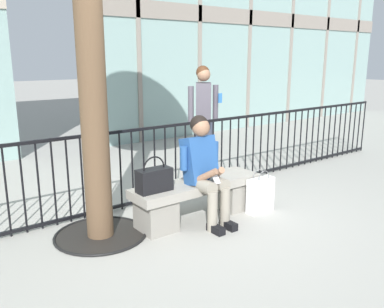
% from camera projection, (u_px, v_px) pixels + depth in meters
% --- Properties ---
extents(ground_plane, '(60.00, 60.00, 0.00)m').
position_uv_depth(ground_plane, '(197.00, 218.00, 4.73)').
color(ground_plane, '#9E9B93').
extents(stone_bench, '(1.60, 0.44, 0.45)m').
position_uv_depth(stone_bench, '(197.00, 196.00, 4.66)').
color(stone_bench, gray).
rests_on(stone_bench, ground).
extents(seated_person_with_phone, '(0.52, 0.66, 1.21)m').
position_uv_depth(seated_person_with_phone, '(205.00, 167.00, 4.48)').
color(seated_person_with_phone, gray).
rests_on(seated_person_with_phone, ground).
extents(handbag_on_bench, '(0.37, 0.17, 0.38)m').
position_uv_depth(handbag_on_bench, '(154.00, 179.00, 4.24)').
color(handbag_on_bench, black).
rests_on(handbag_on_bench, stone_bench).
extents(shopping_bag, '(0.36, 0.13, 0.53)m').
position_uv_depth(shopping_bag, '(260.00, 195.00, 4.87)').
color(shopping_bag, white).
rests_on(shopping_bag, ground).
extents(bystander_at_railing, '(0.55, 0.43, 1.71)m').
position_uv_depth(bystander_at_railing, '(203.00, 114.00, 6.07)').
color(bystander_at_railing, '#383D4C').
rests_on(bystander_at_railing, ground).
extents(plaza_railing, '(9.56, 0.04, 0.99)m').
position_uv_depth(plaza_railing, '(160.00, 163.00, 5.22)').
color(plaza_railing, black).
rests_on(plaza_railing, ground).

